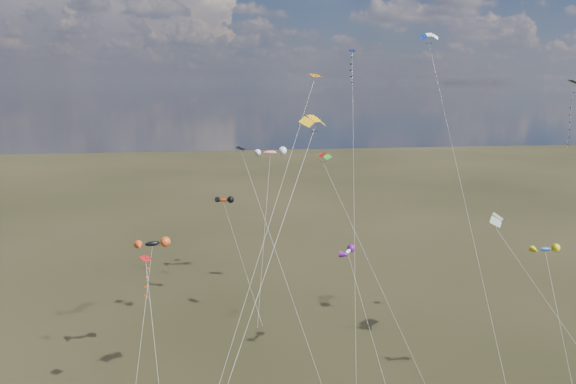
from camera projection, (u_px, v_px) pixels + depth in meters
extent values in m
cube|color=black|center=(574.00, 82.00, 52.68)|extent=(1.16, 1.21, 0.41)
cube|color=#0B154A|center=(352.00, 51.00, 68.13)|extent=(0.86, 0.80, 0.35)
cylinder|color=silver|center=(354.00, 197.00, 59.30)|extent=(5.22, 24.89, 34.23)
cube|color=black|center=(241.00, 148.00, 58.18)|extent=(1.24, 1.27, 0.36)
cylinder|color=silver|center=(280.00, 263.00, 54.25)|extent=(7.28, 14.01, 22.74)
cube|color=#A51614|center=(146.00, 258.00, 45.48)|extent=(1.21, 1.22, 0.36)
cylinder|color=silver|center=(156.00, 357.00, 43.18)|extent=(1.98, 8.19, 14.78)
cube|color=orange|center=(315.00, 75.00, 52.50)|extent=(1.25, 1.23, 0.30)
cylinder|color=silver|center=(261.00, 248.00, 46.27)|extent=(12.92, 17.75, 30.78)
cylinder|color=silver|center=(243.00, 333.00, 34.32)|extent=(12.72, 17.82, 27.24)
cylinder|color=silver|center=(466.00, 203.00, 53.22)|extent=(0.07, 24.11, 35.67)
cylinder|color=silver|center=(552.00, 301.00, 53.01)|extent=(7.81, 9.90, 15.81)
cylinder|color=silver|center=(374.00, 268.00, 53.91)|extent=(7.80, 16.76, 21.91)
ellipsoid|color=black|center=(152.00, 244.00, 53.61)|extent=(3.21, 1.84, 1.09)
cylinder|color=silver|center=(143.00, 324.00, 50.40)|extent=(1.46, 9.37, 13.57)
ellipsoid|color=red|center=(223.00, 200.00, 69.22)|extent=(2.49, 1.74, 1.11)
cylinder|color=silver|center=(242.00, 261.00, 66.76)|extent=(4.49, 8.81, 14.54)
cube|color=#332316|center=(263.00, 327.00, 64.30)|extent=(0.10, 0.10, 0.12)
ellipsoid|color=white|center=(348.00, 251.00, 54.27)|extent=(1.98, 2.25, 0.96)
cylinder|color=silver|center=(369.00, 327.00, 50.87)|extent=(2.17, 10.03, 12.57)
ellipsoid|color=red|center=(270.00, 152.00, 74.68)|extent=(4.01, 1.52, 1.50)
cylinder|color=silver|center=(264.00, 234.00, 69.29)|extent=(3.31, 15.00, 20.12)
cube|color=#332316|center=(257.00, 328.00, 63.90)|extent=(0.10, 0.10, 0.12)
ellipsoid|color=blue|center=(545.00, 249.00, 47.96)|extent=(2.29, 0.91, 0.87)
cylinder|color=silver|center=(567.00, 355.00, 43.44)|extent=(2.62, 12.19, 14.81)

